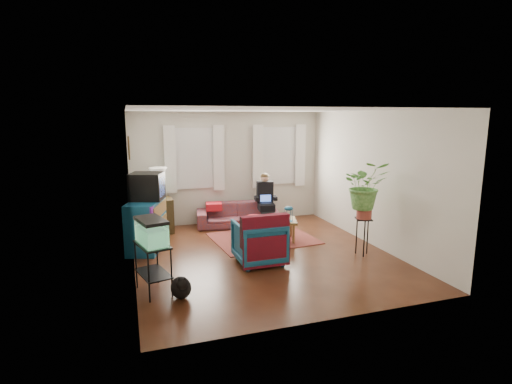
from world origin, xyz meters
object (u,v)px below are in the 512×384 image
object	(u,v)px
dresser	(146,225)
aquarium_stand	(153,268)
sofa	(237,211)
armchair	(259,240)
side_table	(160,216)
coffee_table	(269,230)
plant_stand	(363,237)

from	to	relation	value
dresser	aquarium_stand	xyz separation A→B (m)	(-0.01, -1.98, -0.11)
dresser	sofa	bearing A→B (deg)	45.51
aquarium_stand	dresser	bearing A→B (deg)	74.48
sofa	aquarium_stand	distance (m)	3.69
dresser	armchair	bearing A→B (deg)	-17.97
sofa	side_table	world-z (taller)	side_table
sofa	dresser	distance (m)	2.33
side_table	aquarium_stand	size ratio (longest dim) A/B	1.04
coffee_table	plant_stand	size ratio (longest dim) A/B	1.57
side_table	coffee_table	xyz separation A→B (m)	(2.05, -1.30, -0.15)
side_table	coffee_table	bearing A→B (deg)	-32.35
side_table	plant_stand	size ratio (longest dim) A/B	1.09
coffee_table	plant_stand	xyz separation A→B (m)	(1.33, -1.31, 0.12)
armchair	coffee_table	distance (m)	1.26
side_table	armchair	size ratio (longest dim) A/B	0.92
armchair	coffee_table	size ratio (longest dim) A/B	0.76
side_table	aquarium_stand	distance (m)	3.08
armchair	plant_stand	xyz separation A→B (m)	(1.92, -0.21, -0.07)
dresser	armchair	xyz separation A→B (m)	(1.80, -1.32, -0.07)
aquarium_stand	coffee_table	distance (m)	2.98
sofa	armchair	distance (m)	2.40
aquarium_stand	plant_stand	xyz separation A→B (m)	(3.73, 0.45, -0.02)
plant_stand	dresser	bearing A→B (deg)	157.61
armchair	dresser	bearing A→B (deg)	-36.95
armchair	side_table	bearing A→B (deg)	-59.33
dresser	coffee_table	size ratio (longest dim) A/B	0.98
coffee_table	plant_stand	bearing A→B (deg)	-27.85
aquarium_stand	plant_stand	world-z (taller)	aquarium_stand
sofa	coffee_table	distance (m)	1.34
dresser	aquarium_stand	distance (m)	1.98
side_table	coffee_table	world-z (taller)	side_table
dresser	plant_stand	world-z (taller)	dresser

